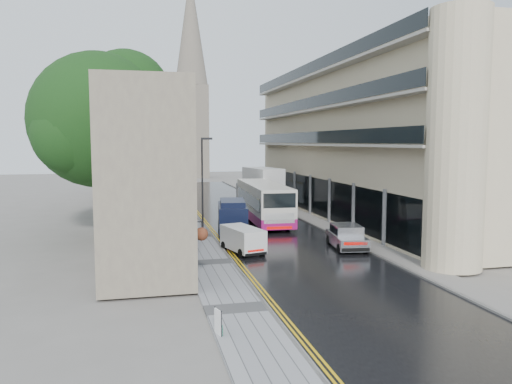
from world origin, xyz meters
name	(u,v)px	position (x,y,z in m)	size (l,w,h in m)	color
ground	(394,321)	(0.00, 0.00, 0.00)	(200.00, 200.00, 0.00)	slate
road	(248,218)	(0.00, 27.50, 0.01)	(9.00, 85.00, 0.02)	black
left_sidewalk	(185,220)	(-5.85, 27.50, 0.06)	(2.70, 85.00, 0.12)	gray
right_sidewalk	(303,215)	(5.40, 27.50, 0.06)	(1.80, 85.00, 0.12)	slate
old_shop_row	(142,153)	(-9.45, 30.00, 6.00)	(4.50, 56.00, 12.00)	gray
modern_block	(359,143)	(10.30, 26.00, 7.00)	(8.00, 40.00, 14.00)	beige
church_spire	(191,75)	(0.50, 82.00, 20.00)	(6.40, 6.40, 40.00)	#716859
tree_near	(99,144)	(-12.50, 20.00, 6.95)	(10.56, 10.56, 13.89)	black
tree_far	(113,151)	(-12.20, 33.00, 6.23)	(9.24, 9.24, 12.46)	black
cream_bus	(256,208)	(-0.55, 21.71, 1.72)	(2.83, 12.47, 3.40)	silver
white_lorry	(257,189)	(2.09, 32.65, 2.18)	(2.46, 8.21, 4.31)	silver
silver_hatchback	(340,241)	(2.52, 11.65, 0.83)	(1.88, 4.29, 1.61)	#9E9EA3
white_van	(241,244)	(-3.77, 11.96, 0.86)	(1.58, 3.69, 1.67)	silver
navy_van	(220,219)	(-4.02, 18.60, 1.37)	(2.12, 5.30, 2.70)	black
pedestrian	(181,213)	(-6.40, 24.62, 1.05)	(0.68, 0.45, 1.87)	black
lamp_post_near	(202,188)	(-5.27, 18.89, 3.73)	(0.81, 0.18, 7.23)	black
lamp_post_far	(187,166)	(-5.12, 32.89, 4.64)	(1.02, 0.23, 9.03)	black
estate_sign	(218,322)	(-7.05, -0.07, 0.58)	(0.08, 0.55, 0.92)	white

